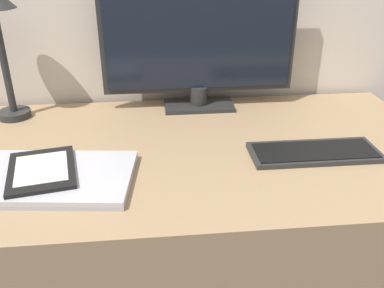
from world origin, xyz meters
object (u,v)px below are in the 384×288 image
(monitor, at_px, (199,34))
(keyboard, at_px, (314,152))
(laptop, at_px, (55,178))
(ereader, at_px, (42,170))

(monitor, distance_m, keyboard, 0.47)
(laptop, height_order, ereader, ereader)
(keyboard, bearing_deg, laptop, -174.18)
(keyboard, distance_m, laptop, 0.60)
(monitor, relative_size, keyboard, 1.82)
(laptop, bearing_deg, keyboard, 5.82)
(monitor, bearing_deg, keyboard, -54.39)
(laptop, bearing_deg, ereader, 158.84)
(monitor, height_order, laptop, monitor)
(monitor, bearing_deg, ereader, -134.93)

